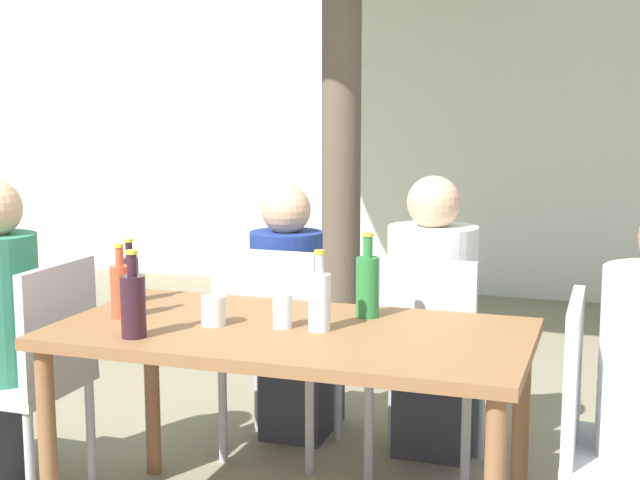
% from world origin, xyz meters
% --- Properties ---
extents(cafe_building_wall, '(10.00, 0.08, 2.80)m').
position_xyz_m(cafe_building_wall, '(0.00, 4.17, 1.40)').
color(cafe_building_wall, silver).
rests_on(cafe_building_wall, ground_plane).
extents(dining_table_front, '(1.56, 0.81, 0.74)m').
position_xyz_m(dining_table_front, '(0.00, 0.00, 0.66)').
color(dining_table_front, brown).
rests_on(dining_table_front, ground_plane).
extents(patio_chair_0, '(0.44, 0.44, 0.90)m').
position_xyz_m(patio_chair_0, '(-1.01, 0.00, 0.51)').
color(patio_chair_0, '#B2B2B7').
rests_on(patio_chair_0, ground_plane).
extents(patio_chair_1, '(0.44, 0.44, 0.90)m').
position_xyz_m(patio_chair_1, '(1.01, 0.00, 0.51)').
color(patio_chair_1, '#B2B2B7').
rests_on(patio_chair_1, ground_plane).
extents(patio_chair_2, '(0.44, 0.44, 0.90)m').
position_xyz_m(patio_chair_2, '(-0.31, 0.64, 0.51)').
color(patio_chair_2, '#B2B2B7').
rests_on(patio_chair_2, ground_plane).
extents(patio_chair_3, '(0.44, 0.44, 0.90)m').
position_xyz_m(patio_chair_3, '(0.31, 0.64, 0.51)').
color(patio_chair_3, '#B2B2B7').
rests_on(patio_chair_3, ground_plane).
extents(person_seated_2, '(0.31, 0.55, 1.14)m').
position_xyz_m(person_seated_2, '(-0.31, 0.88, 0.50)').
color(person_seated_2, '#383842').
rests_on(person_seated_2, ground_plane).
extents(person_seated_3, '(0.36, 0.58, 1.19)m').
position_xyz_m(person_seated_3, '(0.31, 0.87, 0.54)').
color(person_seated_3, '#383842').
rests_on(person_seated_3, ground_plane).
extents(wine_bottle_0, '(0.08, 0.08, 0.28)m').
position_xyz_m(wine_bottle_0, '(-0.43, -0.27, 0.85)').
color(wine_bottle_0, '#331923').
rests_on(wine_bottle_0, dining_table_front).
extents(wine_bottle_1, '(0.07, 0.07, 0.24)m').
position_xyz_m(wine_bottle_1, '(-0.71, 0.18, 0.83)').
color(wine_bottle_1, '#331923').
rests_on(wine_bottle_1, dining_table_front).
extents(soda_bottle_2, '(0.07, 0.07, 0.26)m').
position_xyz_m(soda_bottle_2, '(-0.61, -0.05, 0.84)').
color(soda_bottle_2, '#DB4C2D').
rests_on(soda_bottle_2, dining_table_front).
extents(water_bottle_3, '(0.07, 0.07, 0.27)m').
position_xyz_m(water_bottle_3, '(0.10, -0.00, 0.85)').
color(water_bottle_3, silver).
rests_on(water_bottle_3, dining_table_front).
extents(green_bottle_4, '(0.08, 0.08, 0.29)m').
position_xyz_m(green_bottle_4, '(0.20, 0.23, 0.86)').
color(green_bottle_4, '#287A38').
rests_on(green_bottle_4, dining_table_front).
extents(drinking_glass_0, '(0.08, 0.08, 0.10)m').
position_xyz_m(drinking_glass_0, '(-0.26, -0.05, 0.79)').
color(drinking_glass_0, silver).
rests_on(drinking_glass_0, dining_table_front).
extents(drinking_glass_1, '(0.06, 0.06, 0.11)m').
position_xyz_m(drinking_glass_1, '(-0.03, -0.01, 0.80)').
color(drinking_glass_1, white).
rests_on(drinking_glass_1, dining_table_front).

